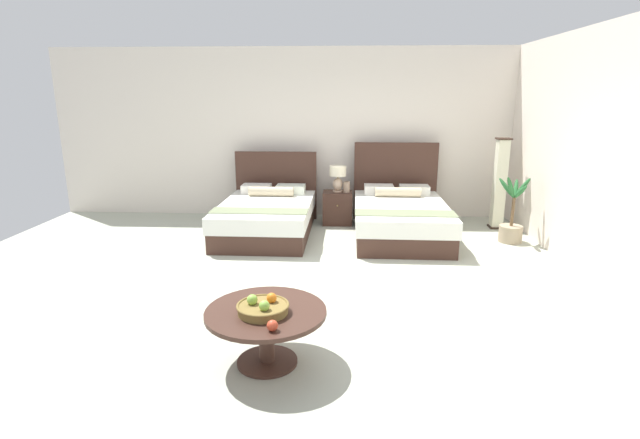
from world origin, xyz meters
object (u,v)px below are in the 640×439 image
(bed_near_corner, at_px, (400,216))
(fruit_bowl, at_px, (263,307))
(floor_lamp_corner, at_px, (500,184))
(potted_palm, at_px, (511,225))
(coffee_table, at_px, (266,322))
(loose_apple, at_px, (272,326))
(table_lamp, at_px, (338,176))
(bed_near_window, at_px, (267,215))
(vase, at_px, (347,187))
(nightstand, at_px, (338,208))

(bed_near_corner, relative_size, fruit_bowl, 5.35)
(floor_lamp_corner, bearing_deg, potted_palm, -91.83)
(bed_near_corner, xyz_separation_m, fruit_bowl, (-1.45, -3.70, 0.21))
(coffee_table, height_order, loose_apple, loose_apple)
(floor_lamp_corner, bearing_deg, loose_apple, -123.09)
(table_lamp, relative_size, coffee_table, 0.44)
(bed_near_window, height_order, vase, bed_near_window)
(vase, bearing_deg, nightstand, 164.37)
(bed_near_corner, distance_m, potted_palm, 1.59)
(bed_near_corner, distance_m, loose_apple, 4.21)
(vase, height_order, coffee_table, vase)
(table_lamp, relative_size, vase, 2.35)
(bed_near_window, distance_m, vase, 1.38)
(table_lamp, bearing_deg, fruit_bowl, -96.60)
(vase, relative_size, coffee_table, 0.19)
(bed_near_window, distance_m, potted_palm, 3.57)
(coffee_table, bearing_deg, bed_near_corner, 68.57)
(table_lamp, relative_size, potted_palm, 0.42)
(loose_apple, bearing_deg, floor_lamp_corner, 56.91)
(bed_near_window, height_order, fruit_bowl, bed_near_window)
(bed_near_corner, relative_size, floor_lamp_corner, 1.51)
(bed_near_corner, height_order, loose_apple, bed_near_corner)
(nightstand, bearing_deg, bed_near_corner, -33.55)
(coffee_table, bearing_deg, potted_palm, 48.55)
(bed_near_window, distance_m, bed_near_corner, 2.00)
(bed_near_corner, xyz_separation_m, vase, (-0.80, 0.59, 0.33))
(bed_near_window, relative_size, floor_lamp_corner, 1.46)
(bed_near_window, bearing_deg, vase, 26.32)
(table_lamp, height_order, floor_lamp_corner, floor_lamp_corner)
(table_lamp, bearing_deg, bed_near_window, -148.27)
(fruit_bowl, distance_m, floor_lamp_corner, 5.19)
(bed_near_corner, height_order, vase, bed_near_corner)
(fruit_bowl, relative_size, loose_apple, 5.01)
(fruit_bowl, bearing_deg, coffee_table, 76.38)
(nightstand, height_order, vase, vase)
(bed_near_corner, height_order, coffee_table, bed_near_corner)
(coffee_table, bearing_deg, floor_lamp_corner, 53.94)
(floor_lamp_corner, distance_m, potted_palm, 0.88)
(coffee_table, height_order, fruit_bowl, fruit_bowl)
(nightstand, relative_size, loose_apple, 6.66)
(vase, distance_m, floor_lamp_corner, 2.39)
(nightstand, height_order, floor_lamp_corner, floor_lamp_corner)
(vase, height_order, floor_lamp_corner, floor_lamp_corner)
(loose_apple, xyz_separation_m, floor_lamp_corner, (2.92, 4.48, 0.21))
(nightstand, bearing_deg, coffee_table, -96.54)
(bed_near_corner, distance_m, coffee_table, 3.93)
(bed_near_corner, relative_size, vase, 12.10)
(vase, relative_size, potted_palm, 0.18)
(nightstand, xyz_separation_m, vase, (0.14, -0.04, 0.36))
(nightstand, height_order, loose_apple, same)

